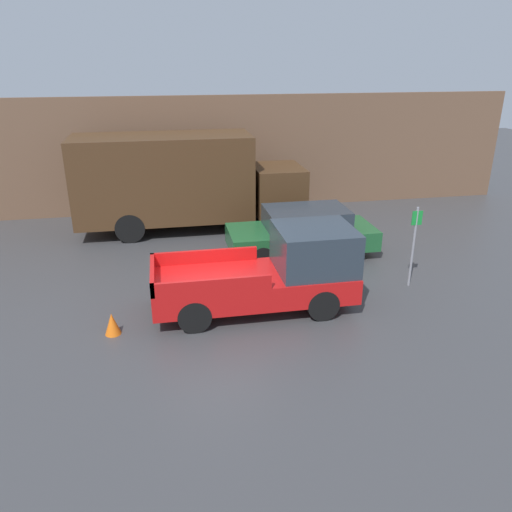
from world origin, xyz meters
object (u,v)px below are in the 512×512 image
(parking_sign, at_px, (414,242))
(delivery_truck, at_px, (181,180))
(car, at_px, (303,231))
(traffic_cone, at_px, (112,324))
(pickup_truck, at_px, (274,272))

(parking_sign, bearing_deg, delivery_truck, 134.19)
(car, bearing_deg, delivery_truck, 137.79)
(delivery_truck, relative_size, traffic_cone, 15.55)
(traffic_cone, bearing_deg, delivery_truck, 74.66)
(car, height_order, traffic_cone, car)
(delivery_truck, relative_size, parking_sign, 3.58)
(car, distance_m, delivery_truck, 5.15)
(pickup_truck, distance_m, traffic_cone, 4.14)
(pickup_truck, xyz_separation_m, parking_sign, (4.12, 0.56, 0.33))
(car, bearing_deg, parking_sign, -50.66)
(pickup_truck, height_order, traffic_cone, pickup_truck)
(car, relative_size, delivery_truck, 0.57)
(parking_sign, height_order, traffic_cone, parking_sign)
(pickup_truck, bearing_deg, car, 63.12)
(pickup_truck, xyz_separation_m, delivery_truck, (-1.98, 6.83, 0.90))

